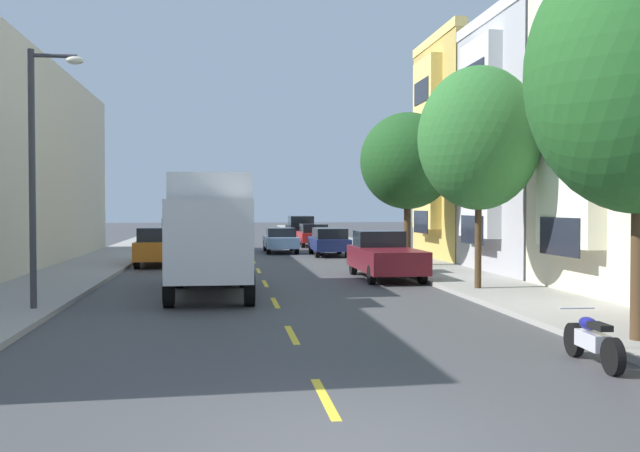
% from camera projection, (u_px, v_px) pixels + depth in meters
% --- Properties ---
extents(ground_plane, '(160.00, 160.00, 0.00)m').
position_uv_depth(ground_plane, '(251.00, 257.00, 37.80)').
color(ground_plane, '#424244').
extents(sidewalk_left, '(3.20, 120.00, 0.14)m').
position_uv_depth(sidewalk_left, '(106.00, 260.00, 34.89)').
color(sidewalk_left, '#99968E').
rests_on(sidewalk_left, ground_plane).
extents(sidewalk_right, '(3.20, 120.00, 0.14)m').
position_uv_depth(sidewalk_right, '(393.00, 257.00, 36.75)').
color(sidewalk_right, '#99968E').
rests_on(sidewalk_right, ground_plane).
extents(lane_centerline_dashes, '(0.14, 47.20, 0.01)m').
position_uv_depth(lane_centerline_dashes, '(256.00, 266.00, 32.35)').
color(lane_centerline_dashes, yellow).
rests_on(lane_centerline_dashes, ground_plane).
extents(townhouse_fourth_mustard, '(14.26, 7.17, 11.03)m').
position_uv_depth(townhouse_fourth_mustard, '(562.00, 154.00, 36.14)').
color(townhouse_fourth_mustard, tan).
rests_on(townhouse_fourth_mustard, ground_plane).
extents(street_tree_second, '(3.76, 3.76, 6.85)m').
position_uv_depth(street_tree_second, '(479.00, 138.00, 22.22)').
color(street_tree_second, '#47331E').
rests_on(street_tree_second, sidewalk_right).
extents(street_tree_third, '(4.07, 4.07, 6.55)m').
position_uv_depth(street_tree_third, '(408.00, 161.00, 30.89)').
color(street_tree_third, '#47331E').
rests_on(street_tree_third, sidewalk_right).
extents(street_lamp, '(1.35, 0.28, 6.41)m').
position_uv_depth(street_lamp, '(39.00, 158.00, 17.84)').
color(street_lamp, '#38383D').
rests_on(street_lamp, sidewalk_left).
extents(delivery_box_truck, '(2.43, 7.78, 3.64)m').
position_uv_depth(delivery_box_truck, '(211.00, 227.00, 22.38)').
color(delivery_box_truck, white).
rests_on(delivery_box_truck, ground_plane).
extents(parked_pickup_silver, '(2.07, 5.33, 1.73)m').
position_uv_depth(parked_pickup_silver, '(183.00, 231.00, 53.38)').
color(parked_pickup_silver, '#B2B5BA').
rests_on(parked_pickup_silver, ground_plane).
extents(parked_suv_black, '(1.97, 4.81, 1.93)m').
position_uv_depth(parked_suv_black, '(301.00, 228.00, 54.44)').
color(parked_suv_black, black).
rests_on(parked_suv_black, ground_plane).
extents(parked_wagon_red, '(1.89, 4.73, 1.50)m').
position_uv_depth(parked_wagon_red, '(313.00, 234.00, 47.87)').
color(parked_wagon_red, '#AD1E1E').
rests_on(parked_wagon_red, ground_plane).
extents(parked_suv_charcoal, '(2.07, 4.85, 1.93)m').
position_uv_depth(parked_suv_charcoal, '(177.00, 233.00, 45.02)').
color(parked_suv_charcoal, '#333338').
rests_on(parked_suv_charcoal, ground_plane).
extents(parked_pickup_orange, '(2.09, 5.33, 1.73)m').
position_uv_depth(parked_pickup_orange, '(160.00, 247.00, 32.65)').
color(parked_pickup_orange, orange).
rests_on(parked_pickup_orange, ground_plane).
extents(parked_wagon_navy, '(1.90, 4.73, 1.50)m').
position_uv_depth(parked_wagon_navy, '(329.00, 241.00, 38.97)').
color(parked_wagon_navy, navy).
rests_on(parked_wagon_navy, ground_plane).
extents(parked_pickup_burgundy, '(2.01, 5.30, 1.73)m').
position_uv_depth(parked_pickup_burgundy, '(385.00, 256.00, 26.72)').
color(parked_pickup_burgundy, maroon).
rests_on(parked_pickup_burgundy, ground_plane).
extents(moving_sky_sedan, '(1.80, 4.50, 1.43)m').
position_uv_depth(moving_sky_sedan, '(281.00, 240.00, 41.50)').
color(moving_sky_sedan, '#7A9EC6').
rests_on(moving_sky_sedan, ground_plane).
extents(parked_motorcycle, '(0.62, 2.05, 0.90)m').
position_uv_depth(parked_motorcycle, '(592.00, 341.00, 12.13)').
color(parked_motorcycle, black).
rests_on(parked_motorcycle, ground_plane).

